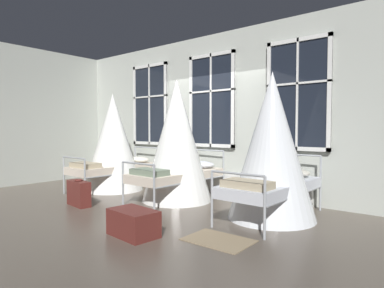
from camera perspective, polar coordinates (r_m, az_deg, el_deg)
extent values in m
plane|color=brown|center=(6.44, -1.79, -9.57)|extent=(21.17, 21.17, 0.00)
cube|color=#B2B7AD|center=(7.15, 3.84, 5.18)|extent=(8.37, 0.10, 3.36)
cube|color=black|center=(8.31, -7.28, 6.73)|extent=(1.16, 0.02, 1.97)
cube|color=silver|center=(8.29, -7.24, 0.16)|extent=(1.16, 0.06, 0.07)
cube|color=silver|center=(8.43, -7.32, 13.20)|extent=(1.16, 0.06, 0.07)
cube|color=silver|center=(8.71, -9.77, 6.52)|extent=(0.07, 0.06, 1.97)
cube|color=silver|center=(7.92, -4.54, 6.95)|extent=(0.07, 0.06, 1.97)
cube|color=silver|center=(8.31, -7.28, 6.73)|extent=(0.04, 0.06, 1.97)
cube|color=silver|center=(8.33, -7.29, 8.09)|extent=(1.16, 0.06, 0.04)
cube|color=black|center=(7.08, 3.33, 7.48)|extent=(1.16, 0.02, 1.97)
cube|color=silver|center=(7.06, 3.31, -0.24)|extent=(1.16, 0.06, 0.07)
cube|color=silver|center=(7.22, 3.35, 15.04)|extent=(1.16, 0.06, 0.07)
cube|color=silver|center=(7.41, -0.12, 7.27)|extent=(0.07, 0.06, 1.97)
cube|color=silver|center=(6.77, 7.11, 7.69)|extent=(0.07, 0.06, 1.97)
cube|color=silver|center=(7.08, 3.33, 7.48)|extent=(0.04, 0.06, 1.97)
cube|color=silver|center=(7.10, 3.33, 9.07)|extent=(1.16, 0.06, 0.04)
cube|color=black|center=(6.18, 17.72, 8.09)|extent=(1.16, 0.02, 1.97)
cube|color=silver|center=(6.15, 17.60, -0.76)|extent=(1.16, 0.06, 0.07)
cube|color=silver|center=(6.34, 17.84, 16.69)|extent=(1.16, 0.06, 0.07)
cube|color=silver|center=(6.39, 13.12, 7.95)|extent=(0.07, 0.06, 1.97)
cube|color=silver|center=(6.00, 22.62, 8.19)|extent=(0.07, 0.06, 1.97)
cube|color=silver|center=(6.18, 17.72, 8.09)|extent=(0.04, 0.06, 1.97)
cube|color=silver|center=(6.20, 17.74, 9.91)|extent=(1.16, 0.06, 0.04)
cube|color=silver|center=(7.12, 3.20, -6.36)|extent=(4.35, 0.10, 0.36)
cylinder|color=#9EA3A8|center=(8.53, -9.74, -3.53)|extent=(0.04, 0.04, 0.91)
cylinder|color=#9EA3A8|center=(7.93, -6.02, -3.96)|extent=(0.04, 0.04, 0.91)
cylinder|color=#9EA3A8|center=(7.47, -21.20, -5.03)|extent=(0.04, 0.04, 0.78)
cylinder|color=#9EA3A8|center=(6.78, -17.96, -5.74)|extent=(0.04, 0.04, 0.78)
cylinder|color=#9EA3A8|center=(7.96, -15.08, -4.40)|extent=(0.08, 1.92, 0.03)
cylinder|color=#9EA3A8|center=(7.32, -11.51, -4.97)|extent=(0.08, 1.92, 0.03)
cylinder|color=#9EA3A8|center=(8.19, -7.97, -0.58)|extent=(0.80, 0.05, 0.03)
cylinder|color=#9EA3A8|center=(7.08, -19.71, -2.24)|extent=(0.80, 0.05, 0.03)
cube|color=beige|center=(7.62, -13.38, -4.08)|extent=(0.87, 1.96, 0.16)
ellipsoid|color=silver|center=(8.05, -9.24, -2.64)|extent=(0.63, 0.42, 0.14)
cube|color=tan|center=(7.22, -17.89, -3.48)|extent=(0.67, 0.38, 0.10)
cone|color=white|center=(7.58, -13.42, 0.36)|extent=(1.32, 1.32, 2.14)
cylinder|color=#9EA3A8|center=(7.30, 0.25, -4.51)|extent=(0.04, 0.04, 0.91)
cylinder|color=#9EA3A8|center=(6.81, 5.43, -5.03)|extent=(0.04, 0.04, 0.91)
cylinder|color=#9EA3A8|center=(5.99, -11.81, -6.75)|extent=(0.04, 0.04, 0.78)
cylinder|color=#9EA3A8|center=(5.38, -6.53, -7.76)|extent=(0.04, 0.04, 0.78)
cylinder|color=#9EA3A8|center=(6.61, -5.17, -5.73)|extent=(0.08, 1.92, 0.03)
cylinder|color=#9EA3A8|center=(6.07, 0.17, -6.46)|extent=(0.08, 1.92, 0.03)
cylinder|color=#9EA3A8|center=(7.00, 2.76, -1.08)|extent=(0.80, 0.05, 0.03)
cylinder|color=#9EA3A8|center=(5.63, -9.34, -3.33)|extent=(0.80, 0.05, 0.03)
cube|color=beige|center=(6.32, -2.62, -5.38)|extent=(0.87, 1.96, 0.16)
ellipsoid|color=silver|center=(6.84, 1.52, -3.52)|extent=(0.63, 0.42, 0.14)
cube|color=slate|center=(5.82, -7.37, -4.81)|extent=(0.67, 0.38, 0.10)
cone|color=white|center=(6.26, -2.63, 0.68)|extent=(1.32, 1.32, 2.29)
cylinder|color=#9EA3A8|center=(6.23, 14.21, -5.82)|extent=(0.04, 0.04, 0.91)
cylinder|color=#9EA3A8|center=(5.92, 21.25, -6.34)|extent=(0.04, 0.04, 0.91)
cylinder|color=#9EA3A8|center=(4.62, 3.45, -9.48)|extent=(0.04, 0.04, 0.78)
cylinder|color=#9EA3A8|center=(4.20, 12.40, -10.76)|extent=(0.04, 0.04, 0.78)
cylinder|color=#9EA3A8|center=(5.40, 9.65, -7.62)|extent=(0.08, 1.92, 0.03)
cylinder|color=#9EA3A8|center=(5.04, 17.60, -8.43)|extent=(0.08, 1.92, 0.03)
cylinder|color=#9EA3A8|center=(6.01, 17.70, -1.79)|extent=(0.80, 0.05, 0.03)
cylinder|color=#9EA3A8|center=(4.32, 7.73, -5.08)|extent=(0.80, 0.05, 0.03)
cube|color=silver|center=(5.20, 13.50, -7.18)|extent=(0.87, 1.96, 0.16)
ellipsoid|color=#B7B2A3|center=(5.82, 16.74, -4.69)|extent=(0.63, 0.41, 0.14)
cube|color=tan|center=(4.57, 9.50, -6.84)|extent=(0.67, 0.38, 0.10)
cone|color=white|center=(5.13, 13.57, -0.24)|extent=(1.32, 1.32, 2.22)
cube|color=#8E7A5B|center=(4.20, 4.56, -16.17)|extent=(0.81, 0.57, 0.01)
cube|color=#5B231E|center=(6.24, -18.92, -8.04)|extent=(0.58, 0.27, 0.44)
cube|color=tan|center=(6.28, -18.03, -7.96)|extent=(0.50, 0.08, 0.03)
torus|color=#5B231E|center=(6.20, -18.95, -5.91)|extent=(0.16, 0.16, 0.02)
cube|color=#5B231E|center=(4.37, -10.07, -13.22)|extent=(0.68, 0.46, 0.33)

